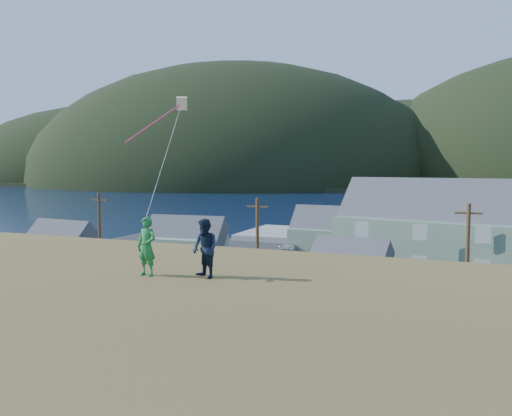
% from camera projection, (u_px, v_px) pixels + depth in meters
% --- Properties ---
extents(ground, '(900.00, 900.00, 0.00)m').
position_uv_depth(ground, '(285.00, 323.00, 33.73)').
color(ground, '#0A1638').
rests_on(ground, ground).
extents(grass_strip, '(110.00, 8.00, 0.10)m').
position_uv_depth(grass_strip, '(275.00, 332.00, 31.87)').
color(grass_strip, '#4C3D19').
rests_on(grass_strip, ground).
extents(waterfront_lot, '(72.00, 36.00, 0.12)m').
position_uv_depth(waterfront_lot, '(339.00, 273.00, 49.48)').
color(waterfront_lot, '#28282B').
rests_on(waterfront_lot, ground).
extents(wharf, '(26.00, 14.00, 0.90)m').
position_uv_depth(wharf, '(332.00, 236.00, 72.97)').
color(wharf, gray).
rests_on(wharf, ground).
extents(far_shore, '(900.00, 320.00, 2.00)m').
position_uv_depth(far_shore, '(437.00, 181.00, 339.48)').
color(far_shore, black).
rests_on(far_shore, ground).
extents(far_hills, '(760.00, 265.00, 143.00)m').
position_uv_depth(far_hills, '(502.00, 183.00, 279.43)').
color(far_hills, black).
rests_on(far_hills, ground).
extents(shed_teal, '(8.20, 6.12, 6.03)m').
position_uv_depth(shed_teal, '(58.00, 246.00, 52.46)').
color(shed_teal, '#317261').
rests_on(shed_teal, waterfront_lot).
extents(shed_palegreen_near, '(9.12, 6.09, 6.35)m').
position_uv_depth(shed_palegreen_near, '(185.00, 242.00, 54.11)').
color(shed_palegreen_near, gray).
rests_on(shed_palegreen_near, waterfront_lot).
extents(shed_white, '(7.61, 5.88, 5.39)m').
position_uv_depth(shed_white, '(349.00, 266.00, 42.81)').
color(shed_white, silver).
rests_on(shed_white, waterfront_lot).
extents(shed_palegreen_far, '(11.01, 6.58, 7.25)m').
position_uv_depth(shed_palegreen_far, '(337.00, 234.00, 58.48)').
color(shed_palegreen_far, slate).
rests_on(shed_palegreen_far, waterfront_lot).
extents(utility_poles, '(27.96, 0.24, 8.37)m').
position_uv_depth(utility_poles, '(256.00, 255.00, 35.77)').
color(utility_poles, '#47331E').
rests_on(utility_poles, waterfront_lot).
extents(parked_cars, '(21.15, 11.38, 1.58)m').
position_uv_depth(parked_cars, '(268.00, 252.00, 57.05)').
color(parked_cars, black).
rests_on(parked_cars, waterfront_lot).
extents(kite_flyer_green, '(0.70, 0.50, 1.82)m').
position_uv_depth(kite_flyer_green, '(147.00, 246.00, 15.32)').
color(kite_flyer_green, '#217B37').
rests_on(kite_flyer_green, hillside).
extents(kite_flyer_navy, '(1.08, 1.00, 1.79)m').
position_uv_depth(kite_flyer_navy, '(205.00, 248.00, 15.03)').
color(kite_flyer_navy, '#131E35').
rests_on(kite_flyer_navy, hillside).
extents(kite_rig, '(1.90, 3.61, 8.29)m').
position_uv_depth(kite_rig, '(177.00, 107.00, 21.72)').
color(kite_rig, beige).
rests_on(kite_rig, ground).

